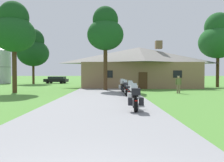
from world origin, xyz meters
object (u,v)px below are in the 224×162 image
Objects in this scene: motorcycle_silver_second_in_row at (133,94)px; bystander_olive_shirt_near_lodge at (178,83)px; motorcycle_red_farthest_in_row at (122,86)px; tree_left_near at (14,29)px; metal_silo_distant at (1,65)px; motorcycle_white_fourth_in_row at (126,89)px; parked_black_suv_far_left at (56,80)px; motorcycle_white_nearest_to_camera at (135,99)px; motorcycle_yellow_fifth_in_row at (124,87)px; tree_right_of_lodge at (218,38)px; tree_left_far at (33,49)px; tree_by_lodge_front at (105,31)px; motorcycle_green_third_in_row at (130,91)px.

motorcycle_silver_second_in_row is 9.56m from bystander_olive_shirt_near_lodge.
motorcycle_red_farthest_in_row is 5.74m from bystander_olive_shirt_near_lodge.
tree_left_near is 1.20× the size of metal_silo_distant.
bystander_olive_shirt_near_lodge is 0.19× the size of tree_left_near.
parked_black_suv_far_left is at bearing 114.40° from motorcycle_white_fourth_in_row.
metal_silo_distant reaches higher than motorcycle_silver_second_in_row.
motorcycle_white_nearest_to_camera and motorcycle_yellow_fifth_in_row have the same top height.
motorcycle_white_fourth_in_row and motorcycle_yellow_fifth_in_row have the same top height.
bystander_olive_shirt_near_lodge is 0.16× the size of tree_right_of_lodge.
tree_right_of_lodge is 29.94m from parked_black_suv_far_left.
tree_right_of_lodge reaches higher than tree_left_far.
tree_left_near is 26.69m from tree_right_of_lodge.
tree_by_lodge_front is at bearing -157.51° from tree_right_of_lodge.
tree_left_far is at bearing 123.05° from motorcycle_white_fourth_in_row.
motorcycle_white_fourth_in_row is 35.85m from metal_silo_distant.
motorcycle_yellow_fifth_in_row is at bearing -5.29° from tree_left_near.
tree_right_of_lodge is at bearing -20.00° from metal_silo_distant.
tree_left_far is at bearing 103.87° from tree_left_near.
bystander_olive_shirt_near_lodge reaches higher than motorcycle_yellow_fifth_in_row.
motorcycle_green_third_in_row is (0.04, 2.78, 0.01)m from motorcycle_silver_second_in_row.
metal_silo_distant reaches higher than motorcycle_red_farthest_in_row.
parked_black_suv_far_left is (-26.11, 13.24, -6.25)m from tree_right_of_lodge.
metal_silo_distant is (-23.30, 29.46, 3.12)m from motorcycle_green_third_in_row.
motorcycle_green_third_in_row is at bearing 53.21° from bystander_olive_shirt_near_lodge.
tree_left_far reaches higher than motorcycle_green_third_in_row.
motorcycle_white_nearest_to_camera is 0.23× the size of tree_left_near.
tree_by_lodge_front is 17.18m from tree_right_of_lodge.
motorcycle_white_fourth_in_row is 1.00× the size of motorcycle_red_farthest_in_row.
motorcycle_white_fourth_in_row is (-0.09, 2.32, 0.00)m from motorcycle_green_third_in_row.
tree_left_far reaches higher than motorcycle_red_farthest_in_row.
tree_left_near is at bearing 135.27° from motorcycle_white_nearest_to_camera.
motorcycle_yellow_fifth_in_row is 0.20× the size of tree_right_of_lodge.
motorcycle_silver_second_in_row is 1.00× the size of motorcycle_white_fourth_in_row.
tree_left_near reaches higher than parked_black_suv_far_left.
tree_left_near is (-10.86, 8.90, 5.64)m from motorcycle_silver_second_in_row.
bystander_olive_shirt_near_lodge is at bearing -40.41° from metal_silo_distant.
motorcycle_yellow_fifth_in_row is 0.23× the size of tree_left_near.
motorcycle_silver_second_in_row and motorcycle_white_fourth_in_row have the same top height.
tree_right_of_lodge is (24.81, 9.79, 0.78)m from tree_left_near.
motorcycle_yellow_fifth_in_row is at bearing 91.84° from motorcycle_white_nearest_to_camera.
motorcycle_white_nearest_to_camera is 1.00× the size of motorcycle_yellow_fifth_in_row.
tree_left_far is at bearing 159.80° from tree_right_of_lodge.
motorcycle_silver_second_in_row is 1.00× the size of motorcycle_red_farthest_in_row.
parked_black_suv_far_left reaches higher than motorcycle_green_third_in_row.
tree_right_of_lodge reaches higher than bystander_olive_shirt_near_lodge.
bystander_olive_shirt_near_lodge reaches higher than motorcycle_silver_second_in_row.
motorcycle_red_farthest_in_row is at bearing 92.39° from motorcycle_white_nearest_to_camera.
parked_black_suv_far_left is at bearing 120.32° from motorcycle_green_third_in_row.
motorcycle_yellow_fifth_in_row is at bearing -142.34° from tree_right_of_lodge.
tree_by_lodge_front is 1.96× the size of parked_black_suv_far_left.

